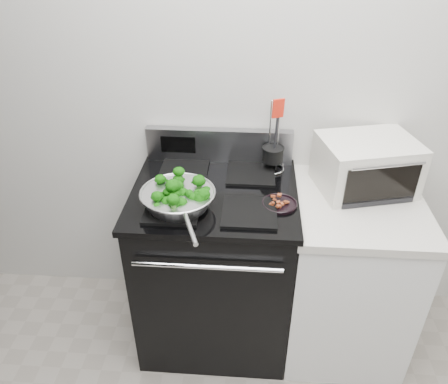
# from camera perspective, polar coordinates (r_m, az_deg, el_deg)

# --- Properties ---
(back_wall) EXTENTS (4.00, 0.02, 2.70)m
(back_wall) POSITION_cam_1_polar(r_m,az_deg,el_deg) (2.20, 7.45, 13.47)
(back_wall) COLOR beige
(back_wall) RESTS_ON ground
(gas_range) EXTENTS (0.79, 0.69, 1.13)m
(gas_range) POSITION_cam_1_polar(r_m,az_deg,el_deg) (2.36, -1.13, -9.35)
(gas_range) COLOR black
(gas_range) RESTS_ON floor
(counter) EXTENTS (0.62, 0.68, 0.92)m
(counter) POSITION_cam_1_polar(r_m,az_deg,el_deg) (2.42, 15.52, -10.32)
(counter) COLOR white
(counter) RESTS_ON floor
(skillet) EXTENTS (0.34, 0.52, 0.07)m
(skillet) POSITION_cam_1_polar(r_m,az_deg,el_deg) (1.94, -6.02, -0.76)
(skillet) COLOR silver
(skillet) RESTS_ON gas_range
(broccoli_pile) EXTENTS (0.26, 0.26, 0.09)m
(broccoli_pile) POSITION_cam_1_polar(r_m,az_deg,el_deg) (1.93, -6.07, -0.24)
(broccoli_pile) COLOR black
(broccoli_pile) RESTS_ON skillet
(bacon_plate) EXTENTS (0.16, 0.16, 0.04)m
(bacon_plate) POSITION_cam_1_polar(r_m,az_deg,el_deg) (1.98, 7.27, -1.29)
(bacon_plate) COLOR black
(bacon_plate) RESTS_ON gas_range
(utensil_holder) EXTENTS (0.12, 0.12, 0.38)m
(utensil_holder) POSITION_cam_1_polar(r_m,az_deg,el_deg) (2.23, 6.38, 4.45)
(utensil_holder) COLOR silver
(utensil_holder) RESTS_ON gas_range
(toaster_oven) EXTENTS (0.51, 0.43, 0.25)m
(toaster_oven) POSITION_cam_1_polar(r_m,az_deg,el_deg) (2.20, 18.05, 3.41)
(toaster_oven) COLOR silver
(toaster_oven) RESTS_ON counter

